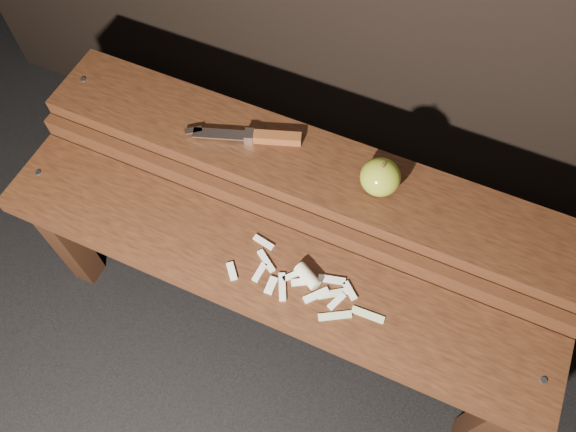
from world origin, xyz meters
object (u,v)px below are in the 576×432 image
at_px(bench_front_tier, 265,284).
at_px(apple, 380,177).
at_px(knife, 262,137).
at_px(bench_rear_tier, 307,186).

height_order(bench_front_tier, apple, apple).
distance_m(apple, knife, 0.27).
bearing_deg(bench_rear_tier, bench_front_tier, -90.00).
height_order(apple, knife, apple).
bearing_deg(bench_front_tier, knife, 115.17).
distance_m(bench_front_tier, apple, 0.33).
distance_m(bench_rear_tier, knife, 0.15).
bearing_deg(knife, bench_front_tier, -64.83).
bearing_deg(bench_rear_tier, apple, 1.65).
relative_size(apple, knife, 0.35).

